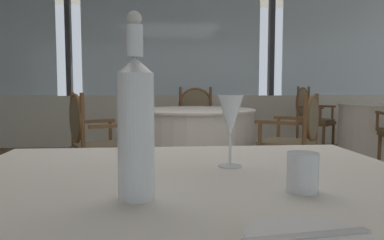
# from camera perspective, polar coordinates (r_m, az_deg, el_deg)

# --- Properties ---
(ground_plane) EXTENTS (13.97, 13.97, 0.00)m
(ground_plane) POSITION_cam_1_polar(r_m,az_deg,el_deg) (2.56, -0.23, -17.49)
(ground_plane) COLOR #756047
(window_wall_far) EXTENTS (10.75, 0.14, 2.82)m
(window_wall_far) POSITION_cam_1_polar(r_m,az_deg,el_deg) (6.22, -3.06, 6.36)
(window_wall_far) COLOR silver
(window_wall_far) RESTS_ON ground_plane
(side_plate) EXTENTS (0.18, 0.18, 0.01)m
(side_plate) POSITION_cam_1_polar(r_m,az_deg,el_deg) (0.56, 17.59, -17.30)
(side_plate) COLOR white
(side_plate) RESTS_ON foreground_table
(butter_knife) EXTENTS (0.19, 0.04, 0.00)m
(butter_knife) POSITION_cam_1_polar(r_m,az_deg,el_deg) (0.56, 17.60, -16.81)
(butter_knife) COLOR silver
(butter_knife) RESTS_ON foreground_table
(water_bottle) EXTENTS (0.07, 0.07, 0.36)m
(water_bottle) POSITION_cam_1_polar(r_m,az_deg,el_deg) (0.72, -8.73, -0.59)
(water_bottle) COLOR white
(water_bottle) RESTS_ON foreground_table
(wine_glass) EXTENTS (0.07, 0.07, 0.20)m
(wine_glass) POSITION_cam_1_polar(r_m,az_deg,el_deg) (1.00, 6.12, 0.47)
(wine_glass) COLOR white
(wine_glass) RESTS_ON foreground_table
(water_tumbler) EXTENTS (0.07, 0.07, 0.08)m
(water_tumbler) POSITION_cam_1_polar(r_m,az_deg,el_deg) (0.80, 16.80, -7.79)
(water_tumbler) COLOR white
(water_tumbler) RESTS_ON foreground_table
(background_table_0) EXTENTS (1.24, 1.24, 0.76)m
(background_table_0) POSITION_cam_1_polar(r_m,az_deg,el_deg) (3.77, 0.35, -4.10)
(background_table_0) COLOR white
(background_table_0) RESTS_ON ground_plane
(dining_chair_0_0) EXTENTS (0.64, 0.66, 0.93)m
(dining_chair_0_0) POSITION_cam_1_polar(r_m,az_deg,el_deg) (3.34, 15.92, -2.53)
(dining_chair_0_0) COLOR brown
(dining_chair_0_0) RESTS_ON ground_plane
(dining_chair_0_1) EXTENTS (0.57, 0.51, 0.99)m
(dining_chair_0_1) POSITION_cam_1_polar(r_m,az_deg,el_deg) (4.79, 0.52, 0.18)
(dining_chair_0_1) COLOR brown
(dining_chair_0_1) RESTS_ON ground_plane
(dining_chair_0_2) EXTENTS (0.61, 0.64, 0.94)m
(dining_chair_0_2) POSITION_cam_1_polar(r_m,az_deg,el_deg) (3.36, -15.45, -2.63)
(dining_chair_0_2) COLOR brown
(dining_chair_0_2) RESTS_ON ground_plane
(background_table_1) EXTENTS (1.07, 1.07, 0.76)m
(background_table_1) POSITION_cam_1_polar(r_m,az_deg,el_deg) (5.58, 27.05, -1.66)
(background_table_1) COLOR white
(background_table_1) RESTS_ON ground_plane
(dining_chair_1_0) EXTENTS (0.66, 0.66, 1.00)m
(dining_chair_1_0) POSITION_cam_1_polar(r_m,az_deg,el_deg) (5.85, 17.85, 0.91)
(dining_chair_1_0) COLOR brown
(dining_chair_1_0) RESTS_ON ground_plane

